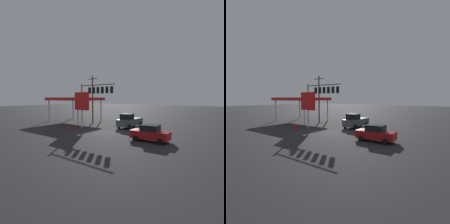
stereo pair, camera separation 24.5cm
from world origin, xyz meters
The scene contains 8 objects.
ground_plane centered at (0.00, 0.00, 0.00)m, with size 200.00×200.00×0.00m, color #262628.
traffic_signal_assembly centered at (2.93, -1.49, 5.69)m, with size 6.95×0.43×7.32m.
utility_pole centered at (7.99, -6.38, 4.96)m, with size 2.40×0.26×9.35m.
gas_station_canopy centered at (12.83, -6.09, 4.74)m, with size 10.14×7.90×5.09m.
price_sign centered at (5.70, -1.20, 4.27)m, with size 3.18×0.27×5.95m.
sedan_far centered at (-7.49, 0.80, 0.95)m, with size 4.48×2.23×1.93m.
pickup_parked centered at (-0.84, -5.82, 1.11)m, with size 2.51×5.31×2.40m.
fire_hydrant centered at (5.21, 2.07, 0.44)m, with size 0.24×0.24×0.88m.
Camera 1 is at (-15.67, 19.40, 5.00)m, focal length 28.00 mm.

